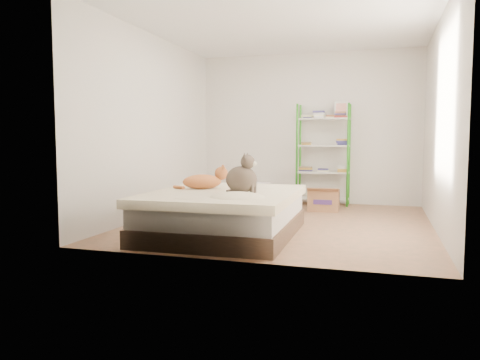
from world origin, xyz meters
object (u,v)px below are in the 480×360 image
at_px(grey_cat, 241,174).
at_px(white_bin, 262,193).
at_px(orange_cat, 202,180).
at_px(cardboard_box, 324,200).
at_px(bed, 224,213).
at_px(shelf_unit, 324,152).

distance_m(grey_cat, white_bin, 2.85).
relative_size(orange_cat, cardboard_box, 1.15).
height_order(bed, orange_cat, orange_cat).
xyz_separation_m(grey_cat, cardboard_box, (0.64, 2.32, -0.56)).
distance_m(bed, cardboard_box, 2.38).
distance_m(bed, grey_cat, 0.54).
height_order(orange_cat, grey_cat, grey_cat).
relative_size(shelf_unit, white_bin, 4.72).
bearing_deg(grey_cat, cardboard_box, -12.90).
bearing_deg(grey_cat, shelf_unit, -7.79).
relative_size(bed, grey_cat, 4.71).
distance_m(bed, shelf_unit, 3.07).
relative_size(shelf_unit, cardboard_box, 3.61).
bearing_deg(shelf_unit, bed, -105.15).
bearing_deg(orange_cat, grey_cat, -52.12).
bearing_deg(shelf_unit, grey_cat, -100.25).
height_order(grey_cat, cardboard_box, grey_cat).
relative_size(grey_cat, shelf_unit, 0.25).
distance_m(orange_cat, grey_cat, 0.64).
distance_m(shelf_unit, cardboard_box, 1.01).
relative_size(bed, orange_cat, 3.70).
bearing_deg(orange_cat, white_bin, 59.85).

